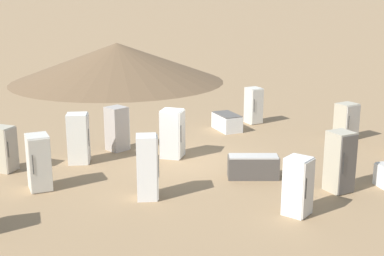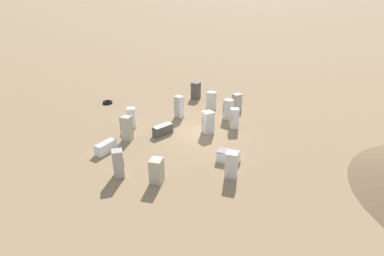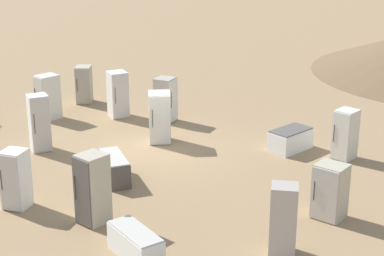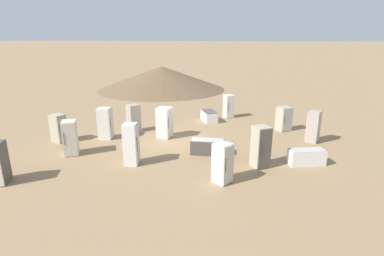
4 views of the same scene
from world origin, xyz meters
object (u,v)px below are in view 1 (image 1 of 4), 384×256
Objects in this scene: discarded_fridge_2 at (39,162)px; discarded_fridge_9 at (253,167)px; discarded_fridge_0 at (117,129)px; discarded_fridge_13 at (346,121)px; discarded_fridge_12 at (254,106)px; discarded_fridge_7 at (147,167)px; discarded_fridge_3 at (3,149)px; discarded_fridge_6 at (298,186)px; discarded_fridge_8 at (173,134)px; discarded_fridge_1 at (340,162)px; discarded_fridge_14 at (227,122)px; discarded_fridge_5 at (78,138)px.

discarded_fridge_9 is at bearing 164.38° from discarded_fridge_2.
discarded_fridge_0 reaches higher than discarded_fridge_13.
discarded_fridge_0 reaches higher than discarded_fridge_12.
discarded_fridge_3 is at bearing -121.13° from discarded_fridge_7.
discarded_fridge_2 is 1.16× the size of discarded_fridge_13.
discarded_fridge_12 is (-7.80, 7.83, 0.05)m from discarded_fridge_3.
discarded_fridge_6 is (2.12, 9.42, 0.04)m from discarded_fridge_3.
discarded_fridge_0 is at bearing 9.20° from discarded_fridge_12.
discarded_fridge_3 is 5.70m from discarded_fridge_8.
discarded_fridge_12 reaches higher than discarded_fridge_6.
discarded_fridge_2 is 1.00× the size of discarded_fridge_9.
discarded_fridge_13 is (-5.90, 0.91, -0.19)m from discarded_fridge_1.
discarded_fridge_14 is (-6.58, -3.92, -0.56)m from discarded_fridge_1.
discarded_fridge_8 is (0.55, 2.20, 0.04)m from discarded_fridge_0.
discarded_fridge_14 is (-6.39, 6.78, -0.40)m from discarded_fridge_3.
discarded_fridge_1 reaches higher than discarded_fridge_5.
discarded_fridge_13 is (-7.32, 6.37, -0.21)m from discarded_fridge_7.
discarded_fridge_1 is at bearing 73.28° from discarded_fridge_12.
discarded_fridge_1 reaches higher than discarded_fridge_3.
discarded_fridge_1 is at bearing 101.14° from discarded_fridge_3.
discarded_fridge_1 is 6.04m from discarded_fridge_8.
discarded_fridge_13 is (-5.16, 3.46, 0.35)m from discarded_fridge_9.
discarded_fridge_13 is at bearing 124.49° from discarded_fridge_8.
discarded_fridge_13 is at bearing 114.57° from discarded_fridge_12.
discarded_fridge_5 reaches higher than discarded_fridge_3.
discarded_fridge_14 is at bearing -133.78° from discarded_fridge_6.
discarded_fridge_6 is at bearing 16.79° from discarded_fridge_9.
discarded_fridge_5 is at bearing -81.36° from discarded_fridge_0.
discarded_fridge_14 is (-8.00, 1.55, -0.59)m from discarded_fridge_7.
discarded_fridge_0 is at bearing -98.94° from discarded_fridge_6.
discarded_fridge_0 is 0.88× the size of discarded_fridge_7.
discarded_fridge_8 is 7.24m from discarded_fridge_13.
discarded_fridge_8 is (-2.32, 5.20, 0.11)m from discarded_fridge_3.
discarded_fridge_2 is at bearing -29.76° from discarded_fridge_1.
discarded_fridge_8 is (-1.13, 3.06, -0.01)m from discarded_fridge_5.
discarded_fridge_1 is 1.09× the size of discarded_fridge_9.
discarded_fridge_9 is at bearing 105.98° from discarded_fridge_3.
discarded_fridge_5 is at bearing -146.20° from discarded_fridge_7.
discarded_fridge_1 reaches higher than discarded_fridge_9.
discarded_fridge_6 is 0.97× the size of discarded_fridge_14.
discarded_fridge_3 is 1.03× the size of discarded_fridge_13.
discarded_fridge_5 is 3.27m from discarded_fridge_8.
discarded_fridge_1 reaches higher than discarded_fridge_14.
discarded_fridge_5 is (-2.59, 0.27, 0.03)m from discarded_fridge_2.
discarded_fridge_2 is at bearing 65.40° from discarded_fridge_3.
discarded_fridge_8 is at bearing -62.11° from discarded_fridge_1.
discarded_fridge_12 is (-9.92, -1.58, 0.01)m from discarded_fridge_6.
discarded_fridge_9 is 6.00m from discarded_fridge_14.
discarded_fridge_14 is at bearing 145.47° from discarded_fridge_3.
discarded_fridge_8 reaches higher than discarded_fridge_9.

